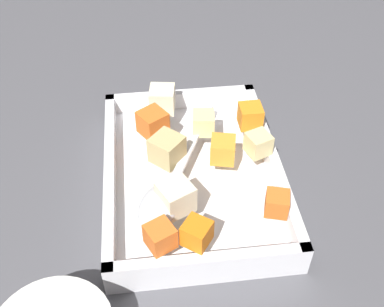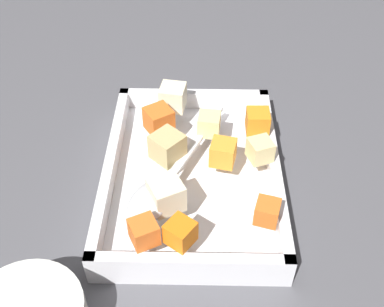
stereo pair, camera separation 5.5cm
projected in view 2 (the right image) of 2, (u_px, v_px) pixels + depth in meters
name	position (u px, v px, depth m)	size (l,w,h in m)	color
ground_plane	(185.00, 172.00, 0.60)	(4.00, 4.00, 0.00)	#4C4C51
baking_dish	(192.00, 176.00, 0.58)	(0.29, 0.21, 0.04)	silver
carrot_chunk_front_center	(223.00, 153.00, 0.55)	(0.03, 0.03, 0.03)	orange
carrot_chunk_center	(144.00, 232.00, 0.47)	(0.03, 0.03, 0.03)	orange
carrot_chunk_heap_top	(185.00, 233.00, 0.47)	(0.03, 0.03, 0.03)	orange
carrot_chunk_corner_se	(159.00, 120.00, 0.59)	(0.03, 0.03, 0.03)	orange
carrot_chunk_far_right	(258.00, 121.00, 0.59)	(0.03, 0.03, 0.03)	orange
carrot_chunk_near_right	(267.00, 212.00, 0.49)	(0.02, 0.02, 0.02)	orange
potato_chunk_corner_sw	(167.00, 147.00, 0.55)	(0.03, 0.03, 0.03)	tan
potato_chunk_corner_ne	(260.00, 150.00, 0.56)	(0.03, 0.03, 0.03)	#E0CC89
potato_chunk_near_left	(209.00, 124.00, 0.59)	(0.03, 0.03, 0.03)	#E0CC89
potato_chunk_heap_side	(166.00, 195.00, 0.50)	(0.03, 0.03, 0.03)	beige
potato_chunk_rim_edge	(173.00, 97.00, 0.63)	(0.03, 0.03, 0.03)	beige
serving_spoon	(156.00, 193.00, 0.51)	(0.22, 0.12, 0.02)	silver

